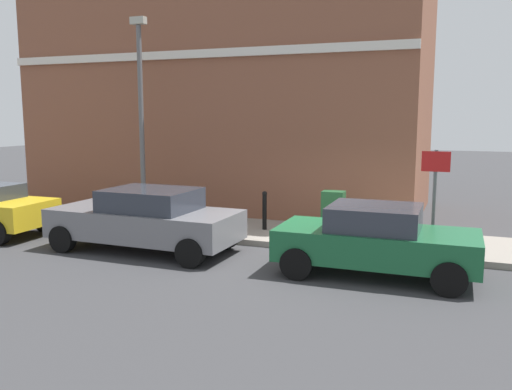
{
  "coord_description": "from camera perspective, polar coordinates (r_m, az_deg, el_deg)",
  "views": [
    {
      "loc": [
        -11.37,
        -3.21,
        3.2
      ],
      "look_at": [
        1.08,
        1.66,
        1.2
      ],
      "focal_mm": 37.75,
      "sensor_mm": 36.0,
      "label": 1
    }
  ],
  "objects": [
    {
      "name": "street_sign",
      "position": [
        12.33,
        18.42,
        0.9
      ],
      "size": [
        0.08,
        0.6,
        2.3
      ],
      "color": "#59595B",
      "rests_on": "sidewalk"
    },
    {
      "name": "corner_building",
      "position": [
        19.25,
        -2.59,
        11.87
      ],
      "size": [
        6.11,
        13.15,
        8.66
      ],
      "color": "brown",
      "rests_on": "ground"
    },
    {
      "name": "ground",
      "position": [
        12.24,
        5.42,
        -6.69
      ],
      "size": [
        80.0,
        80.0,
        0.0
      ],
      "primitive_type": "plane",
      "color": "#38383A"
    },
    {
      "name": "lamppost",
      "position": [
        15.73,
        -12.08,
        8.7
      ],
      "size": [
        0.2,
        0.44,
        5.72
      ],
      "color": "#59595B",
      "rests_on": "sidewalk"
    },
    {
      "name": "sidewalk",
      "position": [
        16.45,
        -13.2,
        -2.67
      ],
      "size": [
        2.62,
        30.0,
        0.15
      ],
      "primitive_type": "cube",
      "color": "gray",
      "rests_on": "ground"
    },
    {
      "name": "car_green",
      "position": [
        11.01,
        12.57,
        -4.65
      ],
      "size": [
        1.89,
        3.94,
        1.42
      ],
      "rotation": [
        0.0,
        0.0,
        1.58
      ],
      "color": "#195933",
      "rests_on": "ground"
    },
    {
      "name": "bollard_far_kerb",
      "position": [
        14.2,
        -7.77,
        -1.69
      ],
      "size": [
        0.14,
        0.14,
        1.04
      ],
      "color": "black",
      "rests_on": "sidewalk"
    },
    {
      "name": "car_grey",
      "position": [
        12.94,
        -11.58,
        -2.5
      ],
      "size": [
        2.01,
        4.53,
        1.49
      ],
      "rotation": [
        0.0,
        0.0,
        1.56
      ],
      "color": "slate",
      "rests_on": "ground"
    },
    {
      "name": "utility_cabinet",
      "position": [
        13.74,
        8.17,
        -2.14
      ],
      "size": [
        0.46,
        0.61,
        1.15
      ],
      "color": "#1E4C28",
      "rests_on": "sidewalk"
    },
    {
      "name": "bollard_near_cabinet",
      "position": [
        14.37,
        0.91,
        -1.49
      ],
      "size": [
        0.14,
        0.14,
        1.04
      ],
      "color": "black",
      "rests_on": "sidewalk"
    }
  ]
}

